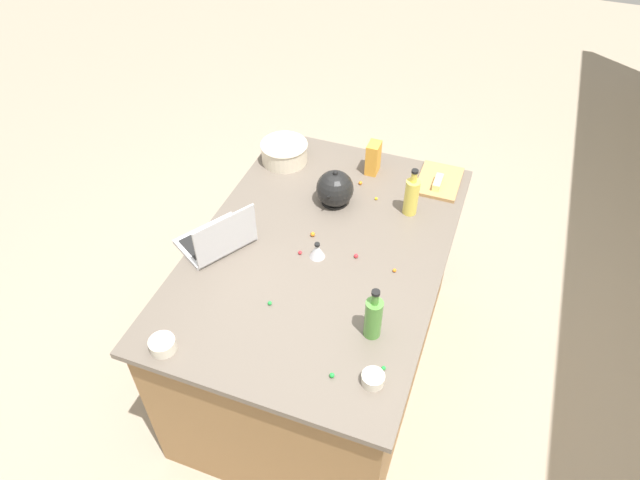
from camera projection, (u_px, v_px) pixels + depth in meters
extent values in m
plane|color=gray|center=(320.00, 363.00, 3.17)|extent=(12.00, 12.00, 0.00)
cube|color=olive|center=(320.00, 314.00, 2.87)|extent=(1.54, 1.03, 0.87)
cube|color=#60564C|center=(320.00, 250.00, 2.56)|extent=(1.60, 1.09, 0.03)
cube|color=#B7B7BC|center=(215.00, 240.00, 2.57)|extent=(0.38, 0.35, 0.02)
cube|color=black|center=(214.00, 237.00, 2.57)|extent=(0.31, 0.27, 0.00)
cube|color=#B7B7BC|center=(226.00, 236.00, 2.43)|extent=(0.26, 0.16, 0.20)
cube|color=silver|center=(225.00, 235.00, 2.44)|extent=(0.23, 0.14, 0.18)
cylinder|color=beige|center=(284.00, 153.00, 2.99)|extent=(0.24, 0.24, 0.10)
cylinder|color=black|center=(284.00, 152.00, 2.98)|extent=(0.20, 0.20, 0.09)
torus|color=beige|center=(284.00, 145.00, 2.95)|extent=(0.25, 0.25, 0.01)
cylinder|color=#DBC64C|center=(411.00, 197.00, 2.66)|extent=(0.07, 0.07, 0.18)
cylinder|color=#DBC64C|center=(414.00, 177.00, 2.58)|extent=(0.03, 0.03, 0.05)
cylinder|color=black|center=(415.00, 171.00, 2.56)|extent=(0.03, 0.03, 0.01)
cylinder|color=#4C8C38|center=(373.00, 319.00, 2.15)|extent=(0.07, 0.07, 0.18)
cylinder|color=#4C8C38|center=(375.00, 298.00, 2.07)|extent=(0.03, 0.03, 0.05)
cylinder|color=black|center=(376.00, 293.00, 2.05)|extent=(0.03, 0.03, 0.01)
cylinder|color=black|center=(335.00, 201.00, 2.78)|extent=(0.13, 0.13, 0.01)
sphere|color=black|center=(335.00, 189.00, 2.72)|extent=(0.18, 0.18, 0.18)
cone|color=black|center=(329.00, 197.00, 2.65)|extent=(0.08, 0.03, 0.07)
sphere|color=black|center=(335.00, 173.00, 2.66)|extent=(0.02, 0.02, 0.02)
cube|color=#AD7F4C|center=(439.00, 181.00, 2.88)|extent=(0.28, 0.21, 0.02)
cube|color=#F4E58C|center=(438.00, 182.00, 2.83)|extent=(0.11, 0.04, 0.04)
cylinder|color=beige|center=(373.00, 379.00, 2.04)|extent=(0.08, 0.08, 0.04)
cylinder|color=beige|center=(163.00, 345.00, 2.14)|extent=(0.10, 0.10, 0.05)
cone|color=#B2B2B7|center=(317.00, 251.00, 2.49)|extent=(0.07, 0.07, 0.07)
cylinder|color=black|center=(317.00, 244.00, 2.46)|extent=(0.02, 0.02, 0.01)
cube|color=gold|center=(373.00, 158.00, 2.90)|extent=(0.09, 0.06, 0.17)
sphere|color=red|center=(300.00, 253.00, 2.52)|extent=(0.02, 0.02, 0.02)
sphere|color=red|center=(356.00, 256.00, 2.50)|extent=(0.02, 0.02, 0.02)
sphere|color=yellow|center=(376.00, 199.00, 2.79)|extent=(0.01, 0.01, 0.01)
sphere|color=orange|center=(360.00, 183.00, 2.87)|extent=(0.02, 0.02, 0.02)
sphere|color=green|center=(270.00, 303.00, 2.31)|extent=(0.02, 0.02, 0.02)
sphere|color=green|center=(332.00, 375.00, 2.07)|extent=(0.02, 0.02, 0.02)
sphere|color=green|center=(384.00, 368.00, 2.09)|extent=(0.02, 0.02, 0.02)
sphere|color=orange|center=(394.00, 270.00, 2.44)|extent=(0.02, 0.02, 0.02)
sphere|color=orange|center=(313.00, 234.00, 2.60)|extent=(0.02, 0.02, 0.02)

